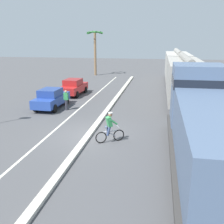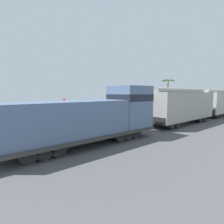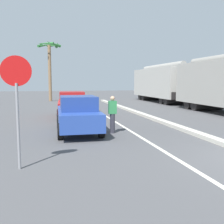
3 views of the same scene
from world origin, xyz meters
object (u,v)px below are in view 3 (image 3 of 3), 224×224
(parked_car_blue, at_px, (78,114))
(stop_sign, at_px, (17,90))
(parked_car_red, at_px, (72,104))
(pedestrian_by_cars, at_px, (112,114))
(hopper_car_middle, at_px, (161,83))
(palm_tree_near, at_px, (50,57))

(parked_car_blue, xyz_separation_m, stop_sign, (-1.99, -4.51, 1.21))
(parked_car_red, distance_m, pedestrian_by_cars, 5.87)
(hopper_car_middle, bearing_deg, pedestrian_by_cars, -120.26)
(hopper_car_middle, relative_size, pedestrian_by_cars, 6.54)
(parked_car_blue, distance_m, stop_sign, 5.08)
(parked_car_red, relative_size, palm_tree_near, 0.63)
(stop_sign, bearing_deg, hopper_car_middle, 57.56)
(stop_sign, bearing_deg, parked_car_red, 77.63)
(palm_tree_near, relative_size, pedestrian_by_cars, 4.19)
(parked_car_blue, bearing_deg, hopper_car_middle, 55.34)
(parked_car_red, height_order, pedestrian_by_cars, same)
(hopper_car_middle, xyz_separation_m, palm_tree_near, (-12.01, 4.10, 2.98))
(pedestrian_by_cars, bearing_deg, palm_tree_near, 97.22)
(stop_sign, relative_size, pedestrian_by_cars, 1.78)
(stop_sign, xyz_separation_m, palm_tree_near, (0.87, 24.35, 3.04))
(parked_car_blue, height_order, stop_sign, stop_sign)
(palm_tree_near, bearing_deg, stop_sign, -92.04)
(hopper_car_middle, xyz_separation_m, parked_car_blue, (-10.88, -15.74, -1.26))
(palm_tree_near, bearing_deg, pedestrian_by_cars, -82.78)
(parked_car_blue, bearing_deg, stop_sign, -113.80)
(palm_tree_near, height_order, pedestrian_by_cars, palm_tree_near)
(hopper_car_middle, bearing_deg, parked_car_blue, -124.66)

